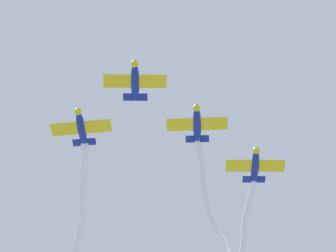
{
  "coord_description": "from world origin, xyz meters",
  "views": [
    {
      "loc": [
        -43.97,
        -9.93,
        7.71
      ],
      "look_at": [
        2.62,
        -5.12,
        79.14
      ],
      "focal_mm": 81.62,
      "sensor_mm": 36.0,
      "label": 1
    }
  ],
  "objects_px": {
    "airplane_lead": "(135,81)",
    "airplane_left_wing": "(197,124)",
    "airplane_slot": "(255,165)",
    "airplane_right_wing": "(81,127)"
  },
  "relations": [
    {
      "from": "airplane_lead",
      "to": "airplane_left_wing",
      "type": "height_order",
      "value": "same"
    },
    {
      "from": "airplane_lead",
      "to": "airplane_slot",
      "type": "xyz_separation_m",
      "value": [
        12.4,
        -12.42,
        -0.3
      ]
    },
    {
      "from": "airplane_lead",
      "to": "airplane_right_wing",
      "type": "bearing_deg",
      "value": -135.51
    },
    {
      "from": "airplane_left_wing",
      "to": "airplane_right_wing",
      "type": "height_order",
      "value": "airplane_right_wing"
    },
    {
      "from": "airplane_lead",
      "to": "airplane_left_wing",
      "type": "bearing_deg",
      "value": 128.43
    },
    {
      "from": "airplane_slot",
      "to": "airplane_lead",
      "type": "bearing_deg",
      "value": -51.24
    },
    {
      "from": "airplane_left_wing",
      "to": "airplane_slot",
      "type": "xyz_separation_m",
      "value": [
        6.2,
        -6.21,
        -0.3
      ]
    },
    {
      "from": "airplane_left_wing",
      "to": "airplane_right_wing",
      "type": "bearing_deg",
      "value": -90.81
    },
    {
      "from": "airplane_left_wing",
      "to": "airplane_right_wing",
      "type": "relative_size",
      "value": 1.01
    },
    {
      "from": "airplane_left_wing",
      "to": "airplane_lead",
      "type": "bearing_deg",
      "value": -48.8
    }
  ]
}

